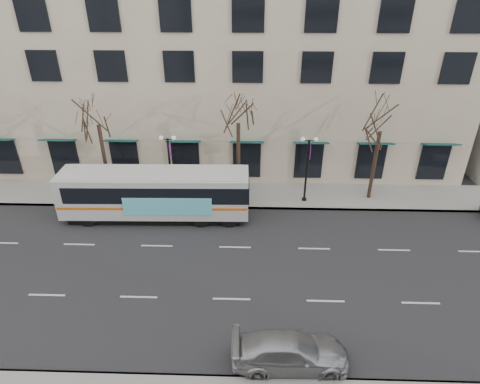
{
  "coord_description": "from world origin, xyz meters",
  "views": [
    {
      "loc": [
        0.93,
        -18.27,
        15.3
      ],
      "look_at": [
        0.31,
        2.31,
        4.0
      ],
      "focal_mm": 30.0,
      "sensor_mm": 36.0,
      "label": 1
    }
  ],
  "objects_px": {
    "tree_far_mid": "(238,110)",
    "lamp_post_left": "(170,165)",
    "tree_far_left": "(96,112)",
    "silver_car": "(291,351)",
    "lamp_post_right": "(307,167)",
    "tree_far_right": "(382,118)",
    "city_bus": "(156,193)"
  },
  "relations": [
    {
      "from": "tree_far_mid",
      "to": "lamp_post_left",
      "type": "xyz_separation_m",
      "value": [
        -4.99,
        -0.6,
        -3.96
      ]
    },
    {
      "from": "tree_far_mid",
      "to": "lamp_post_left",
      "type": "distance_m",
      "value": 6.4
    },
    {
      "from": "tree_far_left",
      "to": "lamp_post_left",
      "type": "relative_size",
      "value": 1.6
    },
    {
      "from": "tree_far_right",
      "to": "lamp_post_right",
      "type": "distance_m",
      "value": 6.11
    },
    {
      "from": "tree_far_right",
      "to": "silver_car",
      "type": "distance_m",
      "value": 17.59
    },
    {
      "from": "tree_far_right",
      "to": "lamp_post_right",
      "type": "height_order",
      "value": "tree_far_right"
    },
    {
      "from": "tree_far_left",
      "to": "city_bus",
      "type": "height_order",
      "value": "tree_far_left"
    },
    {
      "from": "tree_far_right",
      "to": "city_bus",
      "type": "height_order",
      "value": "tree_far_right"
    },
    {
      "from": "tree_far_mid",
      "to": "tree_far_right",
      "type": "bearing_deg",
      "value": -0.0
    },
    {
      "from": "tree_far_left",
      "to": "tree_far_mid",
      "type": "relative_size",
      "value": 0.98
    },
    {
      "from": "silver_car",
      "to": "tree_far_mid",
      "type": "bearing_deg",
      "value": 9.12
    },
    {
      "from": "tree_far_mid",
      "to": "tree_far_right",
      "type": "relative_size",
      "value": 1.06
    },
    {
      "from": "tree_far_mid",
      "to": "lamp_post_left",
      "type": "relative_size",
      "value": 1.64
    },
    {
      "from": "lamp_post_left",
      "to": "tree_far_right",
      "type": "bearing_deg",
      "value": 2.29
    },
    {
      "from": "lamp_post_right",
      "to": "tree_far_right",
      "type": "bearing_deg",
      "value": 6.85
    },
    {
      "from": "tree_far_left",
      "to": "tree_far_mid",
      "type": "height_order",
      "value": "tree_far_mid"
    },
    {
      "from": "lamp_post_left",
      "to": "lamp_post_right",
      "type": "distance_m",
      "value": 10.0
    },
    {
      "from": "tree_far_right",
      "to": "city_bus",
      "type": "bearing_deg",
      "value": -169.09
    },
    {
      "from": "lamp_post_left",
      "to": "city_bus",
      "type": "relative_size",
      "value": 0.4
    },
    {
      "from": "tree_far_right",
      "to": "silver_car",
      "type": "xyz_separation_m",
      "value": [
        -7.22,
        -15.0,
        -5.68
      ]
    },
    {
      "from": "tree_far_mid",
      "to": "tree_far_right",
      "type": "distance_m",
      "value": 10.01
    },
    {
      "from": "tree_far_left",
      "to": "city_bus",
      "type": "bearing_deg",
      "value": -34.2
    },
    {
      "from": "tree_far_mid",
      "to": "lamp_post_right",
      "type": "xyz_separation_m",
      "value": [
        5.01,
        -0.6,
        -3.96
      ]
    },
    {
      "from": "tree_far_left",
      "to": "lamp_post_left",
      "type": "distance_m",
      "value": 6.29
    },
    {
      "from": "tree_far_left",
      "to": "tree_far_right",
      "type": "xyz_separation_m",
      "value": [
        20.0,
        0.0,
        -0.28
      ]
    },
    {
      "from": "tree_far_mid",
      "to": "lamp_post_left",
      "type": "height_order",
      "value": "tree_far_mid"
    },
    {
      "from": "tree_far_right",
      "to": "lamp_post_left",
      "type": "bearing_deg",
      "value": -177.71
    },
    {
      "from": "tree_far_right",
      "to": "lamp_post_right",
      "type": "xyz_separation_m",
      "value": [
        -4.99,
        -0.6,
        -3.48
      ]
    },
    {
      "from": "tree_far_left",
      "to": "lamp_post_left",
      "type": "xyz_separation_m",
      "value": [
        5.01,
        -0.6,
        -3.75
      ]
    },
    {
      "from": "silver_car",
      "to": "lamp_post_right",
      "type": "bearing_deg",
      "value": -10.17
    },
    {
      "from": "lamp_post_left",
      "to": "tree_far_mid",
      "type": "bearing_deg",
      "value": 6.85
    },
    {
      "from": "lamp_post_right",
      "to": "tree_far_left",
      "type": "bearing_deg",
      "value": 177.71
    }
  ]
}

